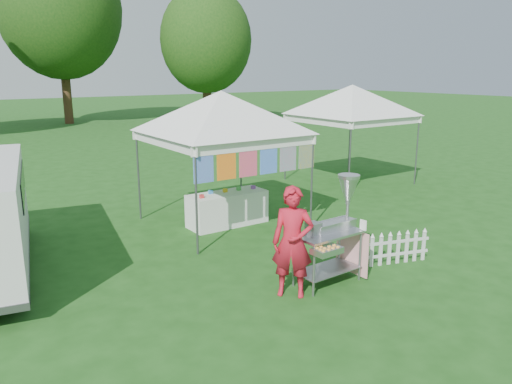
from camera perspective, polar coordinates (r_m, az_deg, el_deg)
ground at (r=8.89m, az=8.09°, el=-9.11°), size 120.00×120.00×0.00m
canopy_main at (r=11.01m, az=-4.01°, el=11.42°), size 4.24×4.24×3.45m
canopy_right at (r=15.62m, az=10.97°, el=11.93°), size 4.24×4.24×3.45m
tree_mid at (r=35.23m, az=-21.56°, el=18.94°), size 7.60×7.60×11.52m
tree_right at (r=32.07m, az=-5.75°, el=16.87°), size 5.60×5.60×8.42m
donut_cart at (r=8.25m, az=9.27°, el=-3.30°), size 1.27×0.90×1.77m
vendor at (r=7.69m, az=4.20°, el=-5.74°), size 0.75×0.74×1.74m
picket_fence at (r=9.41m, az=15.47°, el=-6.29°), size 1.38×0.45×0.56m
display_table at (r=11.33m, az=-3.29°, el=-1.92°), size 1.80×0.70×0.74m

